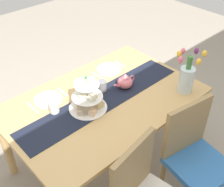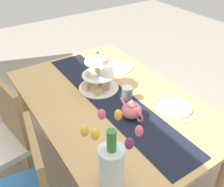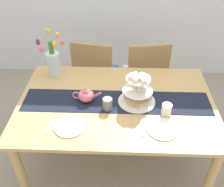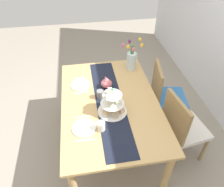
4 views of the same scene
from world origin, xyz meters
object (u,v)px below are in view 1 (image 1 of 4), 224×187
at_px(dinner_plate_right, 48,99).
at_px(knife_right, 32,107).
at_px(knife_left, 97,75).
at_px(chair_left, 194,153).
at_px(teapot, 125,82).
at_px(mug_grey, 102,86).
at_px(dining_table, 104,108).
at_px(tiered_cake_stand, 88,100).
at_px(tulip_vase, 187,76).
at_px(fork_left, 120,64).
at_px(dinner_plate_left, 109,69).
at_px(fork_right, 63,92).
at_px(mug_white_text, 54,107).

distance_m(dinner_plate_right, knife_right, 0.15).
bearing_deg(knife_left, chair_left, 93.37).
distance_m(teapot, knife_right, 0.79).
height_order(knife_left, knife_right, same).
relative_size(teapot, mug_grey, 2.51).
distance_m(chair_left, teapot, 0.80).
height_order(dining_table, mug_grey, mug_grey).
bearing_deg(mug_grey, dinner_plate_right, -27.18).
bearing_deg(tiered_cake_stand, dining_table, -179.01).
height_order(tulip_vase, fork_left, tulip_vase).
xyz_separation_m(dining_table, chair_left, (-0.25, 0.75, -0.13)).
height_order(chair_left, mug_grey, chair_left).
height_order(tiered_cake_stand, dinner_plate_right, tiered_cake_stand).
bearing_deg(dinner_plate_left, fork_right, 0.00).
distance_m(teapot, knife_left, 0.31).
bearing_deg(dinner_plate_right, teapot, 152.51).
distance_m(dining_table, chair_left, 0.80).
xyz_separation_m(teapot, mug_grey, (0.18, -0.09, -0.01)).
bearing_deg(teapot, knife_right, -22.60).
height_order(tiered_cake_stand, dinner_plate_left, tiered_cake_stand).
height_order(tiered_cake_stand, fork_left, tiered_cake_stand).
relative_size(chair_left, mug_grey, 9.58).
relative_size(knife_right, mug_grey, 1.79).
bearing_deg(mug_white_text, teapot, 167.19).
xyz_separation_m(fork_left, knife_left, (0.29, 0.00, 0.00)).
bearing_deg(dinner_plate_left, mug_white_text, 12.69).
distance_m(dinner_plate_left, mug_grey, 0.34).
relative_size(tulip_vase, dinner_plate_left, 1.81).
height_order(chair_left, teapot, chair_left).
distance_m(knife_right, mug_white_text, 0.19).
distance_m(fork_left, knife_right, 0.96).
bearing_deg(knife_right, knife_left, 180.00).
distance_m(dining_table, fork_left, 0.57).
bearing_deg(knife_right, dining_table, 147.93).
bearing_deg(dinner_plate_right, chair_left, 119.09).
relative_size(chair_left, fork_right, 6.07).
relative_size(dining_table, knife_left, 9.34).
distance_m(dining_table, dinner_plate_right, 0.46).
bearing_deg(dinner_plate_right, fork_right, 180.00).
bearing_deg(teapot, tiered_cake_stand, 0.40).
xyz_separation_m(fork_left, knife_right, (0.96, 0.00, 0.00)).
distance_m(dining_table, mug_grey, 0.19).
xyz_separation_m(tiered_cake_stand, fork_right, (0.03, -0.30, -0.09)).
height_order(tulip_vase, fork_right, tulip_vase).
height_order(dining_table, fork_left, fork_left).
bearing_deg(tulip_vase, tiered_cake_stand, -26.65).
bearing_deg(knife_right, fork_right, 180.00).
height_order(dinner_plate_right, fork_right, dinner_plate_right).
height_order(tulip_vase, knife_right, tulip_vase).
relative_size(chair_left, teapot, 3.82).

